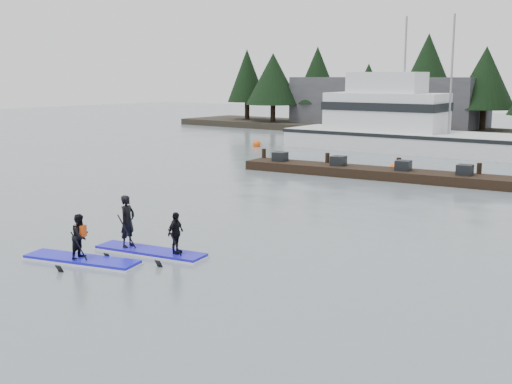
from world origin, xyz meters
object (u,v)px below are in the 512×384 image
Objects in this scene: floating_dock at (374,173)px; fishing_boat_large at (406,139)px; paddleboard_duo at (149,236)px; paddleboard_solo at (81,247)px.

fishing_boat_large is at bearing 100.50° from floating_dock.
floating_dock is (3.87, -12.16, -0.54)m from fishing_boat_large.
floating_dock is 4.03× the size of paddleboard_duo.
floating_dock is at bearing 75.74° from paddleboard_solo.
fishing_boat_large is 5.25× the size of paddleboard_solo.
floating_dock is at bearing 83.81° from paddleboard_duo.
paddleboard_duo is (0.84, 1.78, 0.11)m from paddleboard_solo.
fishing_boat_large is at bearing 89.24° from paddleboard_duo.
fishing_boat_large is 1.28× the size of floating_dock.
floating_dock is 16.97m from paddleboard_duo.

